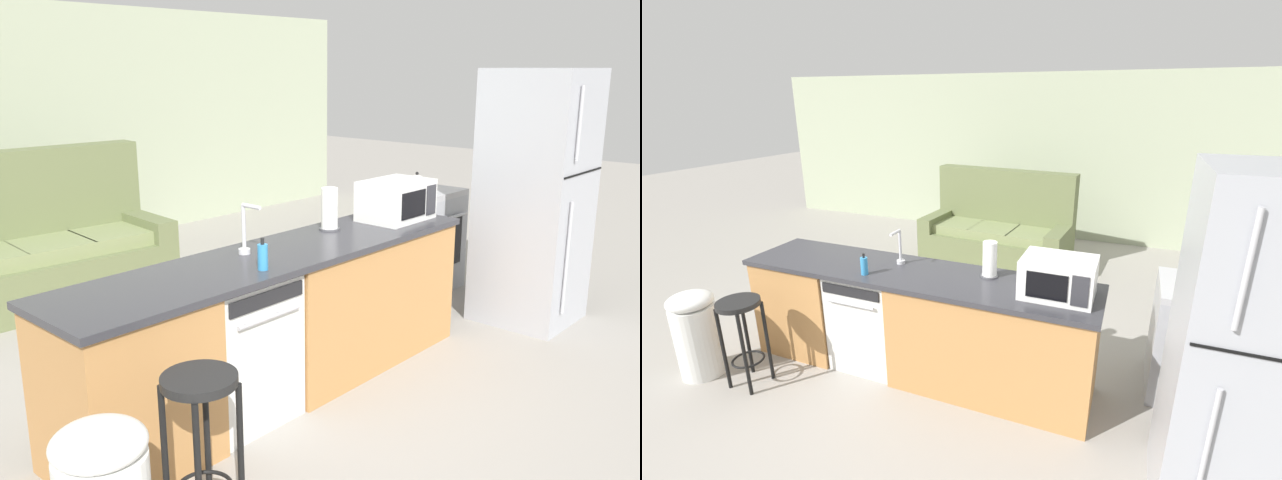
% 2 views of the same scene
% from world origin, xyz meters
% --- Properties ---
extents(ground_plane, '(24.00, 24.00, 0.00)m').
position_xyz_m(ground_plane, '(0.00, 0.00, 0.00)').
color(ground_plane, gray).
extents(wall_back, '(10.00, 0.06, 2.60)m').
position_xyz_m(wall_back, '(0.30, 4.20, 1.30)').
color(wall_back, '#A8B293').
rests_on(wall_back, ground_plane).
extents(kitchen_counter, '(2.94, 0.66, 0.90)m').
position_xyz_m(kitchen_counter, '(0.24, 0.00, 0.42)').
color(kitchen_counter, '#B77F47').
rests_on(kitchen_counter, ground_plane).
extents(dishwasher, '(0.58, 0.61, 0.84)m').
position_xyz_m(dishwasher, '(-0.25, -0.00, 0.42)').
color(dishwasher, silver).
rests_on(dishwasher, ground_plane).
extents(stove_range, '(0.76, 0.68, 0.90)m').
position_xyz_m(stove_range, '(2.35, 0.55, 0.45)').
color(stove_range, '#A8AAB2').
rests_on(stove_range, ground_plane).
extents(refrigerator, '(0.72, 0.73, 1.94)m').
position_xyz_m(refrigerator, '(2.35, -0.55, 0.97)').
color(refrigerator, '#A8AAB2').
rests_on(refrigerator, ground_plane).
extents(microwave, '(0.50, 0.37, 0.28)m').
position_xyz_m(microwave, '(1.29, -0.00, 1.04)').
color(microwave, white).
rests_on(microwave, kitchen_counter).
extents(sink_faucet, '(0.07, 0.18, 0.30)m').
position_xyz_m(sink_faucet, '(-0.03, 0.11, 1.03)').
color(sink_faucet, silver).
rests_on(sink_faucet, kitchen_counter).
extents(paper_towel_roll, '(0.14, 0.14, 0.28)m').
position_xyz_m(paper_towel_roll, '(0.75, 0.14, 1.04)').
color(paper_towel_roll, '#4C4C51').
rests_on(paper_towel_roll, kitchen_counter).
extents(soap_bottle, '(0.06, 0.06, 0.18)m').
position_xyz_m(soap_bottle, '(-0.18, -0.19, 0.97)').
color(soap_bottle, '#338CCC').
rests_on(soap_bottle, kitchen_counter).
extents(kettle, '(0.21, 0.17, 0.19)m').
position_xyz_m(kettle, '(2.18, 0.42, 0.99)').
color(kettle, silver).
rests_on(kettle, stove_range).
extents(bar_stool, '(0.32, 0.32, 0.74)m').
position_xyz_m(bar_stool, '(-1.01, -0.68, 0.54)').
color(bar_stool, black).
rests_on(bar_stool, ground_plane).
extents(trash_bin, '(0.35, 0.35, 0.74)m').
position_xyz_m(trash_bin, '(-1.49, -0.73, 0.38)').
color(trash_bin, white).
rests_on(trash_bin, ground_plane).
extents(couch, '(2.07, 1.06, 1.27)m').
position_xyz_m(couch, '(0.01, 2.76, 0.39)').
color(couch, '#667047').
rests_on(couch, ground_plane).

